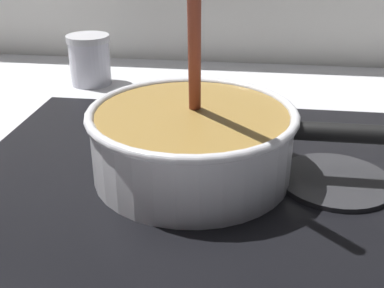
# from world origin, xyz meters

# --- Properties ---
(hob_plate) EXTENTS (0.56, 0.48, 0.01)m
(hob_plate) POSITION_xyz_m (0.12, 0.24, 0.01)
(hob_plate) COLOR black
(hob_plate) RESTS_ON ground
(burner_ring) EXTENTS (0.20, 0.20, 0.01)m
(burner_ring) POSITION_xyz_m (0.12, 0.24, 0.02)
(burner_ring) COLOR #592D0C
(burner_ring) RESTS_ON hob_plate
(spare_burner) EXTENTS (0.13, 0.13, 0.01)m
(spare_burner) POSITION_xyz_m (0.29, 0.24, 0.01)
(spare_burner) COLOR #262628
(spare_burner) RESTS_ON hob_plate
(cooking_pan) EXTENTS (0.41, 0.25, 0.34)m
(cooking_pan) POSITION_xyz_m (0.12, 0.24, 0.06)
(cooking_pan) COLOR silver
(cooking_pan) RESTS_ON hob_plate
(condiment_jar) EXTENTS (0.08, 0.08, 0.10)m
(condiment_jar) POSITION_xyz_m (-0.13, 0.59, 0.05)
(condiment_jar) COLOR silver
(condiment_jar) RESTS_ON ground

